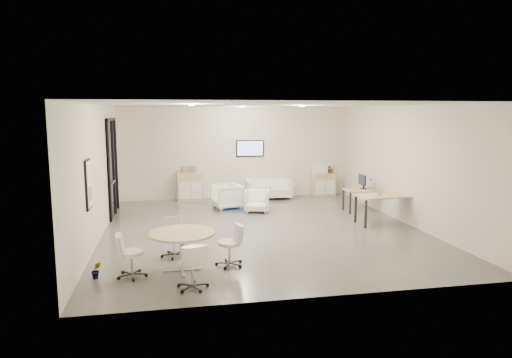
{
  "coord_description": "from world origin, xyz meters",
  "views": [
    {
      "loc": [
        -2.35,
        -11.33,
        3.03
      ],
      "look_at": [
        -0.07,
        0.4,
        1.26
      ],
      "focal_mm": 32.0,
      "sensor_mm": 36.0,
      "label": 1
    }
  ],
  "objects_px": {
    "desk_front": "(386,198)",
    "armchair_right": "(257,200)",
    "loveseat": "(269,189)",
    "sideboard_right": "(324,184)",
    "sideboard_left": "(190,187)",
    "armchair_left": "(227,195)",
    "round_table": "(182,237)",
    "desk_rear": "(365,192)"
  },
  "relations": [
    {
      "from": "desk_front",
      "to": "armchair_right",
      "type": "bearing_deg",
      "value": 140.74
    },
    {
      "from": "loveseat",
      "to": "desk_front",
      "type": "distance_m",
      "value": 4.81
    },
    {
      "from": "sideboard_right",
      "to": "armchair_right",
      "type": "distance_m",
      "value": 3.66
    },
    {
      "from": "desk_front",
      "to": "sideboard_left",
      "type": "bearing_deg",
      "value": 134.52
    },
    {
      "from": "armchair_left",
      "to": "desk_front",
      "type": "bearing_deg",
      "value": 42.26
    },
    {
      "from": "armchair_left",
      "to": "armchair_right",
      "type": "relative_size",
      "value": 1.15
    },
    {
      "from": "sideboard_left",
      "to": "round_table",
      "type": "height_order",
      "value": "sideboard_left"
    },
    {
      "from": "loveseat",
      "to": "desk_rear",
      "type": "height_order",
      "value": "loveseat"
    },
    {
      "from": "sideboard_right",
      "to": "loveseat",
      "type": "relative_size",
      "value": 0.51
    },
    {
      "from": "sideboard_left",
      "to": "round_table",
      "type": "relative_size",
      "value": 0.78
    },
    {
      "from": "sideboard_left",
      "to": "desk_front",
      "type": "bearing_deg",
      "value": -40.81
    },
    {
      "from": "desk_rear",
      "to": "armchair_right",
      "type": "bearing_deg",
      "value": 176.6
    },
    {
      "from": "sideboard_right",
      "to": "round_table",
      "type": "relative_size",
      "value": 0.66
    },
    {
      "from": "desk_front",
      "to": "loveseat",
      "type": "bearing_deg",
      "value": 114.04
    },
    {
      "from": "loveseat",
      "to": "armchair_right",
      "type": "relative_size",
      "value": 2.19
    },
    {
      "from": "loveseat",
      "to": "round_table",
      "type": "xyz_separation_m",
      "value": [
        -3.24,
        -6.91,
        0.36
      ]
    },
    {
      "from": "loveseat",
      "to": "desk_front",
      "type": "height_order",
      "value": "desk_front"
    },
    {
      "from": "loveseat",
      "to": "armchair_right",
      "type": "xyz_separation_m",
      "value": [
        -0.83,
        -2.04,
        0.05
      ]
    },
    {
      "from": "sideboard_left",
      "to": "armchair_right",
      "type": "height_order",
      "value": "sideboard_left"
    },
    {
      "from": "sideboard_right",
      "to": "desk_rear",
      "type": "height_order",
      "value": "sideboard_right"
    },
    {
      "from": "armchair_left",
      "to": "sideboard_right",
      "type": "bearing_deg",
      "value": 100.23
    },
    {
      "from": "sideboard_left",
      "to": "sideboard_right",
      "type": "relative_size",
      "value": 1.18
    },
    {
      "from": "desk_rear",
      "to": "round_table",
      "type": "xyz_separation_m",
      "value": [
        -5.7,
        -4.34,
        0.08
      ]
    },
    {
      "from": "loveseat",
      "to": "desk_front",
      "type": "xyz_separation_m",
      "value": [
        2.3,
        -4.2,
        0.4
      ]
    },
    {
      "from": "armchair_right",
      "to": "sideboard_right",
      "type": "bearing_deg",
      "value": 50.56
    },
    {
      "from": "loveseat",
      "to": "round_table",
      "type": "height_order",
      "value": "round_table"
    },
    {
      "from": "sideboard_right",
      "to": "loveseat",
      "type": "height_order",
      "value": "sideboard_right"
    },
    {
      "from": "sideboard_left",
      "to": "sideboard_right",
      "type": "distance_m",
      "value": 4.82
    },
    {
      "from": "sideboard_left",
      "to": "sideboard_right",
      "type": "bearing_deg",
      "value": 0.29
    },
    {
      "from": "sideboard_left",
      "to": "armchair_left",
      "type": "bearing_deg",
      "value": -55.07
    },
    {
      "from": "sideboard_right",
      "to": "desk_rear",
      "type": "distance_m",
      "value": 2.78
    },
    {
      "from": "sideboard_left",
      "to": "loveseat",
      "type": "bearing_deg",
      "value": -3.05
    },
    {
      "from": "loveseat",
      "to": "sideboard_left",
      "type": "bearing_deg",
      "value": -179.07
    },
    {
      "from": "armchair_left",
      "to": "desk_rear",
      "type": "distance_m",
      "value": 4.29
    },
    {
      "from": "sideboard_right",
      "to": "armchair_left",
      "type": "bearing_deg",
      "value": -157.39
    },
    {
      "from": "desk_rear",
      "to": "desk_front",
      "type": "xyz_separation_m",
      "value": [
        -0.16,
        -1.63,
        0.12
      ]
    },
    {
      "from": "armchair_left",
      "to": "armchair_right",
      "type": "xyz_separation_m",
      "value": [
        0.83,
        -0.65,
        -0.06
      ]
    },
    {
      "from": "sideboard_right",
      "to": "sideboard_left",
      "type": "bearing_deg",
      "value": -179.71
    },
    {
      "from": "loveseat",
      "to": "desk_rear",
      "type": "relative_size",
      "value": 1.21
    },
    {
      "from": "loveseat",
      "to": "desk_rear",
      "type": "bearing_deg",
      "value": -42.35
    },
    {
      "from": "armchair_right",
      "to": "desk_front",
      "type": "bearing_deg",
      "value": -21.24
    },
    {
      "from": "sideboard_left",
      "to": "armchair_right",
      "type": "distance_m",
      "value": 2.9
    }
  ]
}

